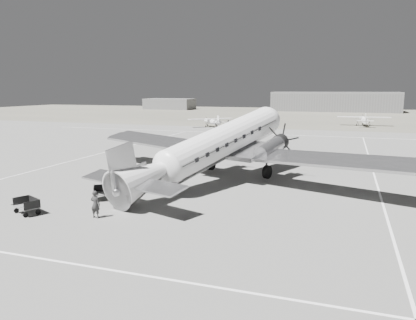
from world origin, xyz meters
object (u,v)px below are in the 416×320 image
at_px(shed_secondary, 170,104).
at_px(hangar_main, 334,102).
at_px(ground_crew, 95,204).
at_px(ramp_agent, 123,184).
at_px(baggage_cart_near, 106,193).
at_px(light_plane_right, 364,121).
at_px(baggage_cart_far, 27,206).
at_px(light_plane_left, 212,122).
at_px(passenger, 146,180).
at_px(dc3_airliner, 216,147).

bearing_deg(shed_secondary, hangar_main, 4.76).
bearing_deg(ground_crew, ramp_agent, -77.83).
bearing_deg(ground_crew, baggage_cart_near, -66.49).
distance_m(light_plane_right, baggage_cart_near, 69.27).
relative_size(baggage_cart_near, baggage_cart_far, 1.04).
distance_m(hangar_main, ground_crew, 128.51).
xyz_separation_m(light_plane_right, baggage_cart_near, (-18.63, -66.71, -0.60)).
distance_m(light_plane_left, ramp_agent, 53.60).
bearing_deg(shed_secondary, baggage_cart_far, -69.52).
xyz_separation_m(hangar_main, light_plane_left, (-21.26, -70.61, -2.32)).
height_order(baggage_cart_near, ramp_agent, ramp_agent).
bearing_deg(baggage_cart_near, light_plane_right, 41.32).
relative_size(light_plane_right, ramp_agent, 6.24).
xyz_separation_m(light_plane_left, baggage_cart_far, (7.51, -58.23, -0.50)).
height_order(light_plane_right, baggage_cart_far, light_plane_right).
height_order(light_plane_left, passenger, light_plane_left).
xyz_separation_m(shed_secondary, dc3_airliner, (54.60, -112.10, 0.89)).
height_order(shed_secondary, baggage_cart_far, shed_secondary).
xyz_separation_m(hangar_main, ramp_agent, (-10.43, -123.11, -2.45)).
distance_m(dc3_airliner, ramp_agent, 8.10).
distance_m(baggage_cart_near, ramp_agent, 1.53).
relative_size(light_plane_left, ground_crew, 5.73).
height_order(baggage_cart_near, baggage_cart_far, baggage_cart_near).
bearing_deg(baggage_cart_near, baggage_cart_far, -156.26).
height_order(hangar_main, dc3_airliner, hangar_main).
bearing_deg(passenger, dc3_airliner, -27.94).
bearing_deg(light_plane_right, ground_crew, -105.93).
xyz_separation_m(dc3_airliner, ramp_agent, (-5.03, -6.01, -2.04)).
relative_size(ground_crew, passenger, 1.10).
relative_size(light_plane_right, baggage_cart_far, 6.20).
relative_size(dc3_airliner, passenger, 20.09).
bearing_deg(passenger, baggage_cart_near, -179.20).
xyz_separation_m(baggage_cart_near, ramp_agent, (0.49, 1.41, 0.35)).
relative_size(light_plane_left, baggage_cart_near, 5.33).
xyz_separation_m(light_plane_right, ramp_agent, (-18.14, -65.30, -0.25)).
bearing_deg(dc3_airliner, hangar_main, 106.45).
bearing_deg(light_plane_right, passenger, -107.73).
xyz_separation_m(baggage_cart_near, baggage_cart_far, (-2.83, -4.32, -0.02)).
relative_size(baggage_cart_far, passenger, 1.13).
height_order(dc3_airliner, light_plane_right, dc3_airliner).
bearing_deg(baggage_cart_far, ground_crew, 32.92).
distance_m(hangar_main, shed_secondary, 60.22).
height_order(light_plane_left, ground_crew, light_plane_left).
xyz_separation_m(light_plane_left, baggage_cart_near, (10.34, -53.91, -0.48)).
bearing_deg(baggage_cart_near, light_plane_left, 67.78).
relative_size(shed_secondary, light_plane_left, 1.90).
height_order(ground_crew, passenger, ground_crew).
bearing_deg(dc3_airliner, ground_crew, -90.43).
bearing_deg(light_plane_left, ramp_agent, -117.78).
distance_m(ground_crew, passenger, 7.16).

